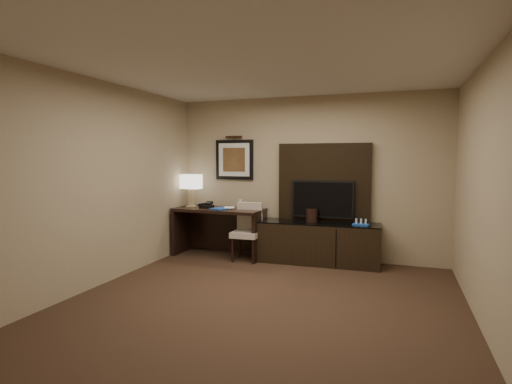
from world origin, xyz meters
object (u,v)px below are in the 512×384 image
at_px(credenza, 318,243).
at_px(minibar_tray, 361,222).
at_px(desk_phone, 206,205).
at_px(water_bottle, 240,204).
at_px(table_lamp, 191,191).
at_px(tv, 323,199).
at_px(ice_bucket, 312,215).
at_px(desk, 219,232).
at_px(desk_chair, 246,233).

height_order(credenza, minibar_tray, minibar_tray).
height_order(desk_phone, water_bottle, water_bottle).
bearing_deg(table_lamp, tv, 4.80).
distance_m(credenza, desk_phone, 2.02).
bearing_deg(water_bottle, ice_bucket, 2.96).
height_order(desk, desk_phone, desk_phone).
relative_size(table_lamp, water_bottle, 3.41).
bearing_deg(desk_phone, minibar_tray, 11.76).
bearing_deg(table_lamp, desk_phone, -6.83).
distance_m(credenza, table_lamp, 2.39).
bearing_deg(desk_phone, water_bottle, 13.60).
xyz_separation_m(water_bottle, ice_bucket, (1.21, 0.06, -0.14)).
bearing_deg(desk, ice_bucket, 5.73).
xyz_separation_m(credenza, tv, (0.03, 0.16, 0.69)).
bearing_deg(desk_phone, ice_bucket, 13.92).
bearing_deg(water_bottle, desk, -174.46).
relative_size(desk_chair, minibar_tray, 3.79).
relative_size(credenza, tv, 1.92).
height_order(desk_chair, ice_bucket, desk_chair).
bearing_deg(tv, minibar_tray, -17.78).
bearing_deg(desk, table_lamp, 177.30).
bearing_deg(ice_bucket, tv, 44.39).
bearing_deg(desk_phone, credenza, 13.10).
distance_m(credenza, tv, 0.71).
height_order(desk_phone, ice_bucket, desk_phone).
bearing_deg(water_bottle, tv, 8.53).
distance_m(desk_phone, ice_bucket, 1.84).
bearing_deg(minibar_tray, ice_bucket, 175.51).
bearing_deg(desk_phone, desk, 8.85).
relative_size(tv, water_bottle, 6.03).
relative_size(tv, minibar_tray, 4.19).
distance_m(desk, water_bottle, 0.62).
bearing_deg(table_lamp, ice_bucket, 1.37).
xyz_separation_m(water_bottle, minibar_tray, (1.98, 0.00, -0.20)).
distance_m(desk_chair, desk_phone, 0.92).
relative_size(credenza, water_bottle, 11.57).
height_order(desk_phone, minibar_tray, desk_phone).
bearing_deg(table_lamp, desk_chair, -10.75).
relative_size(desk_chair, desk_phone, 4.46).
distance_m(water_bottle, minibar_tray, 1.99).
height_order(tv, desk_chair, tv).
bearing_deg(credenza, desk_chair, -170.04).
bearing_deg(ice_bucket, table_lamp, -178.63).
xyz_separation_m(table_lamp, ice_bucket, (2.15, 0.05, -0.34)).
distance_m(table_lamp, water_bottle, 0.96).
relative_size(ice_bucket, minibar_tray, 0.87).
bearing_deg(water_bottle, credenza, 1.74).
bearing_deg(water_bottle, desk_chair, -47.79).
distance_m(tv, desk_phone, 1.99).
distance_m(tv, water_bottle, 1.38).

